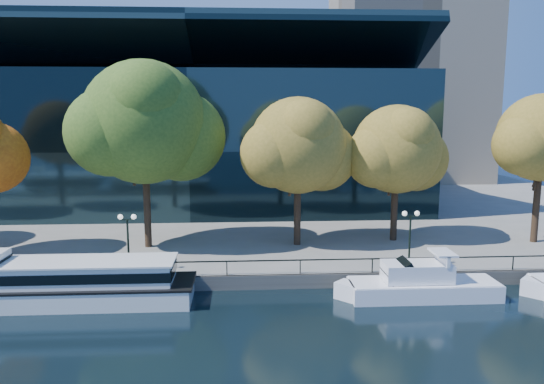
{
  "coord_description": "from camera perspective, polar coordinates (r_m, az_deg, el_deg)",
  "views": [
    {
      "loc": [
        0.97,
        -31.52,
        12.22
      ],
      "look_at": [
        3.36,
        8.0,
        5.92
      ],
      "focal_mm": 35.0,
      "sensor_mm": 36.0,
      "label": 1
    }
  ],
  "objects": [
    {
      "name": "ground",
      "position": [
        33.82,
        -4.98,
        -12.17
      ],
      "size": [
        160.0,
        160.0,
        0.0
      ],
      "primitive_type": "plane",
      "color": "black",
      "rests_on": "ground"
    },
    {
      "name": "promenade",
      "position": [
        68.9,
        -4.21,
        -0.78
      ],
      "size": [
        90.0,
        67.08,
        1.0
      ],
      "color": "slate",
      "rests_on": "ground"
    },
    {
      "name": "railing",
      "position": [
        36.27,
        -4.89,
        -7.46
      ],
      "size": [
        88.2,
        0.08,
        0.99
      ],
      "color": "black",
      "rests_on": "promenade"
    },
    {
      "name": "convention_building",
      "position": [
        63.61,
        -7.97,
        5.61
      ],
      "size": [
        50.0,
        24.57,
        21.43
      ],
      "color": "black",
      "rests_on": "ground"
    },
    {
      "name": "tour_boat",
      "position": [
        36.32,
        -21.95,
        -8.94
      ],
      "size": [
        17.54,
        3.91,
        3.33
      ],
      "color": "white",
      "rests_on": "ground"
    },
    {
      "name": "cruiser_near",
      "position": [
        36.03,
        15.36,
        -9.5
      ],
      "size": [
        10.65,
        2.74,
        3.09
      ],
      "color": "white",
      "rests_on": "ground"
    },
    {
      "name": "tree_2",
      "position": [
        43.21,
        -13.35,
        7.05
      ],
      "size": [
        12.25,
        10.04,
        15.01
      ],
      "color": "black",
      "rests_on": "promenade"
    },
    {
      "name": "tree_3",
      "position": [
        42.9,
        3.02,
        4.79
      ],
      "size": [
        9.77,
        8.01,
        12.13
      ],
      "color": "black",
      "rests_on": "promenade"
    },
    {
      "name": "tree_4",
      "position": [
        45.68,
        13.43,
        4.29
      ],
      "size": [
        9.28,
        7.61,
        11.51
      ],
      "color": "black",
      "rests_on": "promenade"
    },
    {
      "name": "tree_5",
      "position": [
        49.1,
        27.18,
        5.04
      ],
      "size": [
        9.02,
        7.4,
        12.41
      ],
      "color": "black",
      "rests_on": "promenade"
    },
    {
      "name": "lamp_1",
      "position": [
        37.76,
        -15.27,
        -3.89
      ],
      "size": [
        1.26,
        0.36,
        4.03
      ],
      "color": "black",
      "rests_on": "promenade"
    },
    {
      "name": "lamp_2",
      "position": [
        38.85,
        14.66,
        -3.5
      ],
      "size": [
        1.26,
        0.36,
        4.03
      ],
      "color": "black",
      "rests_on": "promenade"
    }
  ]
}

